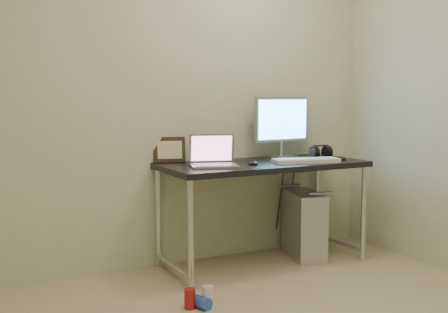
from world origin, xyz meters
TOP-DOWN VIEW (x-y plane):
  - wall_back at (0.00, 1.75)m, footprint 3.50×0.02m
  - desk at (0.67, 1.43)m, footprint 1.48×0.65m
  - tower_computer at (1.05, 1.45)m, footprint 0.33×0.52m
  - cable_a at (1.00, 1.70)m, footprint 0.01×0.16m
  - cable_b at (1.09, 1.68)m, footprint 0.02×0.11m
  - can_red at (-0.16, 0.87)m, footprint 0.08×0.08m
  - can_white at (-0.06, 0.84)m, footprint 0.07×0.07m
  - can_blue at (-0.10, 0.85)m, footprint 0.11×0.15m
  - laptop at (0.24, 1.38)m, footprint 0.37×0.34m
  - monitor at (0.96, 1.63)m, footprint 0.50×0.16m
  - keyboard at (0.93, 1.26)m, footprint 0.50×0.26m
  - mouse_right at (1.25, 1.28)m, footprint 0.08×0.11m
  - mouse_left at (0.52, 1.33)m, footprint 0.08×0.11m
  - headphones at (1.29, 1.56)m, footprint 0.17×0.10m
  - picture_frame at (0.06, 1.72)m, footprint 0.24×0.13m
  - webcam at (0.28, 1.70)m, footprint 0.04×0.03m

SIDE VIEW (x-z plane):
  - can_blue at x=-0.10m, z-range 0.00..0.07m
  - can_red at x=-0.16m, z-range 0.00..0.12m
  - can_white at x=-0.06m, z-range 0.00..0.13m
  - tower_computer at x=1.05m, z-range -0.01..0.52m
  - cable_b at x=1.09m, z-range 0.02..0.74m
  - cable_a at x=1.00m, z-range 0.06..0.74m
  - desk at x=0.67m, z-range 0.29..1.04m
  - keyboard at x=0.93m, z-range 0.75..0.78m
  - mouse_left at x=0.52m, z-range 0.75..0.79m
  - mouse_right at x=1.25m, z-range 0.75..0.79m
  - headphones at x=1.29m, z-range 0.72..0.84m
  - laptop at x=0.24m, z-range 0.69..0.91m
  - webcam at x=0.28m, z-range 0.78..0.90m
  - picture_frame at x=0.06m, z-range 0.75..0.93m
  - monitor at x=0.96m, z-range 0.79..1.26m
  - wall_back at x=0.00m, z-range 0.00..2.50m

